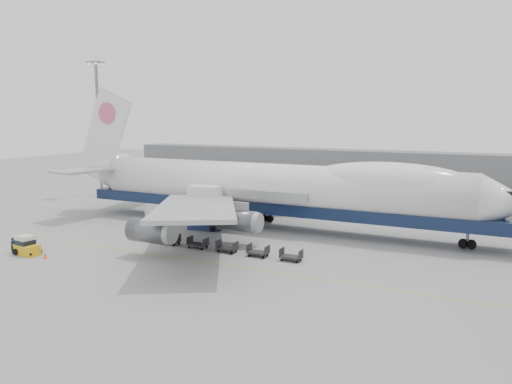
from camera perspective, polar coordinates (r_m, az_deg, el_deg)
The scene contains 14 objects.
ground at distance 58.78m, azimuth -3.04°, elevation -6.42°, with size 260.00×260.00×0.00m, color gray.
apron_line at distance 53.82m, azimuth -6.18°, elevation -7.89°, with size 60.00×0.15×0.01m, color gold.
hangar at distance 125.88m, azimuth 8.53°, elevation 3.25°, with size 110.00×8.00×7.00m, color slate.
floodlight_mast at distance 101.29m, azimuth -17.57°, elevation 7.73°, with size 2.40×2.40×25.43m.
airliner at distance 67.90m, azimuth 2.32°, elevation 0.49°, with size 67.00×55.30×19.98m.
catering_truck at distance 67.77m, azimuth -5.81°, elevation -1.44°, with size 4.79×3.59×6.00m.
baggage_tug at distance 61.43m, azimuth -24.76°, elevation -5.65°, with size 3.08×1.91×2.13m.
ground_worker at distance 62.75m, azimuth -26.00°, elevation -5.50°, with size 0.64×0.42×1.77m, color black.
traffic_cone at distance 59.08m, azimuth -22.95°, elevation -6.73°, with size 0.44×0.44×0.64m.
dolly_0 at distance 61.06m, azimuth -9.77°, elevation -5.44°, with size 2.30×1.35×1.30m.
dolly_1 at distance 58.91m, azimuth -6.67°, elevation -5.90°, with size 2.30×1.35×1.30m.
dolly_2 at distance 56.95m, azimuth -3.33°, elevation -6.37°, with size 2.30×1.35×1.30m.
dolly_3 at distance 55.20m, azimuth 0.24°, elevation -6.84°, with size 2.30×1.35×1.30m.
dolly_4 at distance 53.67m, azimuth 4.04°, elevation -7.32°, with size 2.30×1.35×1.30m.
Camera 1 is at (27.66, -49.53, 15.39)m, focal length 35.00 mm.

